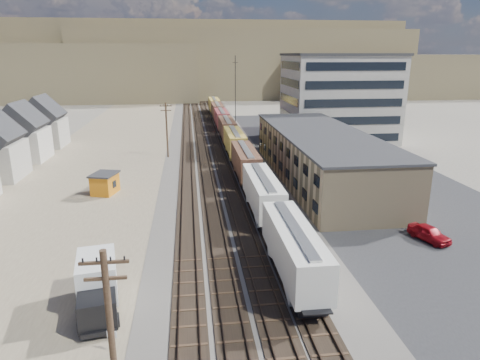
{
  "coord_description": "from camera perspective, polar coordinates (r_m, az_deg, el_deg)",
  "views": [
    {
      "loc": [
        -4.55,
        -35.78,
        18.31
      ],
      "look_at": [
        1.67,
        15.64,
        3.0
      ],
      "focal_mm": 32.0,
      "sensor_mm": 36.0,
      "label": 1
    }
  ],
  "objects": [
    {
      "name": "hills_north",
      "position": [
        203.8,
        -5.77,
        15.2
      ],
      "size": [
        265.0,
        80.0,
        32.0
      ],
      "color": "brown",
      "rests_on": "ground"
    },
    {
      "name": "parked_car_red",
      "position": [
        47.82,
        23.92,
        -6.53
      ],
      "size": [
        3.3,
        4.93,
        1.56
      ],
      "primitive_type": "imported",
      "rotation": [
        0.0,
        0.0,
        0.35
      ],
      "color": "maroon",
      "rests_on": "ground"
    },
    {
      "name": "ballast_bed",
      "position": [
        87.82,
        -3.79,
        4.42
      ],
      "size": [
        18.0,
        200.0,
        0.06
      ],
      "primitive_type": "cube",
      "color": "#4C4742",
      "rests_on": "ground"
    },
    {
      "name": "ground",
      "position": [
        40.45,
        0.31,
        -10.45
      ],
      "size": [
        300.0,
        300.0,
        0.0
      ],
      "primitive_type": "plane",
      "color": "#6B6356",
      "rests_on": "ground"
    },
    {
      "name": "parked_car_blue",
      "position": [
        96.56,
        12.09,
        5.65
      ],
      "size": [
        5.23,
        6.25,
        1.59
      ],
      "primitive_type": "imported",
      "rotation": [
        0.0,
        0.0,
        0.55
      ],
      "color": "navy",
      "rests_on": "ground"
    },
    {
      "name": "sign_post",
      "position": [
        29.75,
        -16.67,
        -19.56
      ],
      "size": [
        0.64,
        0.17,
        1.67
      ],
      "color": "#382619",
      "rests_on": "ground"
    },
    {
      "name": "parked_car_far",
      "position": [
        89.16,
        18.93,
        4.22
      ],
      "size": [
        3.05,
        4.84,
        1.54
      ],
      "primitive_type": "imported",
      "rotation": [
        0.0,
        0.0,
        0.3
      ],
      "color": "silver",
      "rests_on": "ground"
    },
    {
      "name": "office_tower",
      "position": [
        96.8,
        12.98,
        10.69
      ],
      "size": [
        22.6,
        18.6,
        18.45
      ],
      "color": "#9E998E",
      "rests_on": "ground"
    },
    {
      "name": "warehouse",
      "position": [
        65.5,
        10.65,
        3.25
      ],
      "size": [
        12.4,
        40.4,
        7.25
      ],
      "color": "tan",
      "rests_on": "ground"
    },
    {
      "name": "rail_tracks",
      "position": [
        87.78,
        -4.15,
        4.46
      ],
      "size": [
        11.4,
        200.0,
        0.24
      ],
      "color": "black",
      "rests_on": "ground"
    },
    {
      "name": "utility_pole_north",
      "position": [
        78.96,
        -9.74,
        6.75
      ],
      "size": [
        2.2,
        0.32,
        10.0
      ],
      "color": "#382619",
      "rests_on": "ground"
    },
    {
      "name": "maintenance_shed",
      "position": [
        60.76,
        -17.57,
        -0.42
      ],
      "size": [
        3.99,
        4.6,
        2.87
      ],
      "color": "#C87312",
      "rests_on": "ground"
    },
    {
      "name": "utility_pole_south",
      "position": [
        22.38,
        -16.72,
        -19.87
      ],
      "size": [
        2.2,
        0.32,
        10.0
      ],
      "color": "#382619",
      "rests_on": "ground"
    },
    {
      "name": "freight_train",
      "position": [
        86.72,
        -1.27,
        6.15
      ],
      "size": [
        3.0,
        119.74,
        4.46
      ],
      "color": "black",
      "rests_on": "ground"
    },
    {
      "name": "radio_mast",
      "position": [
        96.8,
        -0.62,
        11.02
      ],
      "size": [
        1.2,
        0.16,
        18.0
      ],
      "color": "black",
      "rests_on": "ground"
    },
    {
      "name": "dirt_yard",
      "position": [
        79.47,
        -17.93,
        2.35
      ],
      "size": [
        24.0,
        180.0,
        0.03
      ],
      "primitive_type": "cube",
      "color": "#7B6B54",
      "rests_on": "ground"
    },
    {
      "name": "box_truck",
      "position": [
        33.97,
        -18.48,
        -13.29
      ],
      "size": [
        3.82,
        7.46,
        3.79
      ],
      "color": "silver",
      "rests_on": "ground"
    },
    {
      "name": "asphalt_lot",
      "position": [
        77.78,
        13.29,
        2.42
      ],
      "size": [
        26.0,
        120.0,
        0.04
      ],
      "primitive_type": "cube",
      "color": "#232326",
      "rests_on": "ground"
    }
  ]
}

